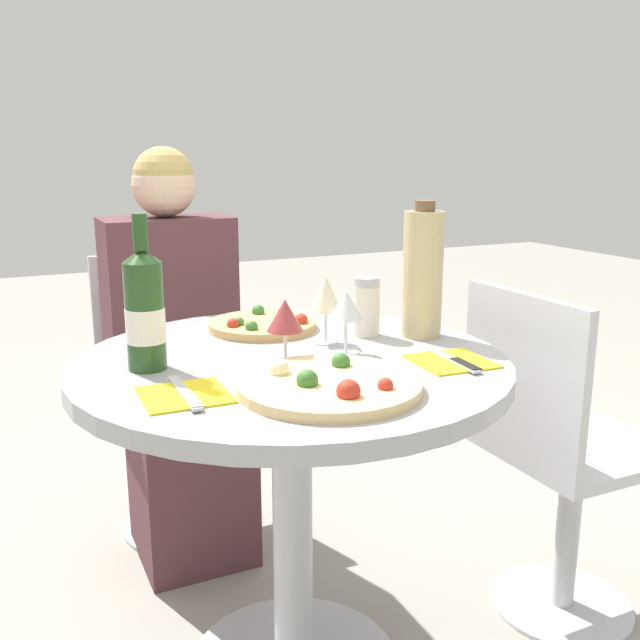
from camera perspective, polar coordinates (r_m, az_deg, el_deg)
The scene contains 14 objects.
dining_table at distance 1.55m, azimuth -2.28°, elevation -9.06°, with size 0.91×0.91×0.76m.
chair_behind_diner at distance 2.32m, azimuth -11.93°, elevation -5.77°, with size 0.40×0.40×0.87m.
seated_diner at distance 2.16m, azimuth -11.17°, elevation -4.42°, with size 0.37×0.43×1.20m.
chair_empty_side at distance 1.90m, azimuth 18.37°, elevation -10.51°, with size 0.40×0.40×0.87m.
pizza_large at distance 1.29m, azimuth 0.70°, elevation -5.19°, with size 0.34×0.34×0.05m.
pizza_small_far at distance 1.73m, azimuth -4.59°, elevation -0.36°, with size 0.26×0.26×0.04m.
wine_bottle at distance 1.43m, azimuth -13.84°, elevation 0.73°, with size 0.08×0.08×0.31m.
tall_carafe at distance 1.65m, azimuth 8.22°, elevation 3.71°, with size 0.09×0.09×0.31m.
sugar_shaker at distance 1.66m, azimuth 3.74°, elevation 1.05°, with size 0.06×0.06×0.14m.
wine_glass_front_left at distance 1.44m, azimuth -2.81°, elevation 0.26°, with size 0.07×0.07×0.13m.
wine_glass_back_right at distance 1.58m, azimuth 0.47°, elevation 2.00°, with size 0.07×0.07×0.15m.
wine_glass_front_right at distance 1.50m, azimuth 2.09°, elevation 1.08°, with size 0.07×0.07×0.14m.
place_setting_left at distance 1.28m, azimuth -10.74°, elevation -5.91°, with size 0.15×0.19×0.01m.
place_setting_right at distance 1.48m, azimuth 10.54°, elevation -3.26°, with size 0.16×0.19×0.01m.
Camera 1 is at (-0.56, -1.32, 1.18)m, focal length 40.00 mm.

